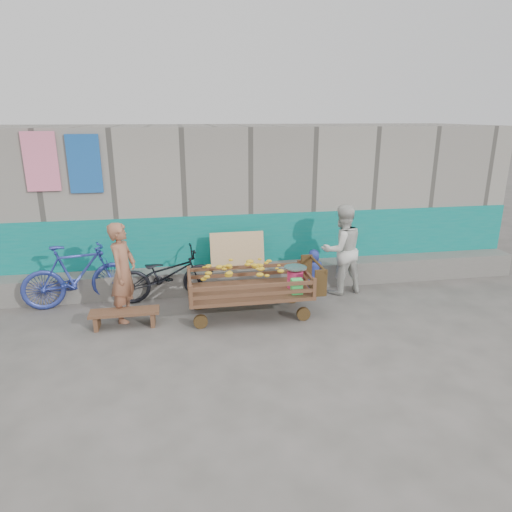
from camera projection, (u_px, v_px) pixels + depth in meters
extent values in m
plane|color=#4D4C46|center=(238.00, 348.00, 6.55)|extent=(80.00, 80.00, 0.00)
cube|color=gray|center=(212.00, 197.00, 9.96)|extent=(12.00, 3.00, 3.00)
cube|color=#037F78|center=(219.00, 251.00, 8.77)|extent=(12.00, 0.03, 1.40)
cube|color=#615E5B|center=(221.00, 278.00, 8.69)|extent=(12.00, 0.50, 0.45)
cube|color=tan|center=(237.00, 251.00, 8.45)|extent=(1.00, 0.19, 0.68)
cube|color=pink|center=(41.00, 162.00, 7.73)|extent=(0.55, 0.03, 1.00)
cube|color=#1D5AAD|center=(84.00, 164.00, 7.86)|extent=(0.55, 0.03, 1.00)
cube|color=brown|center=(249.00, 291.00, 7.53)|extent=(2.00, 1.00, 0.06)
cylinder|color=#372511|center=(201.00, 322.00, 7.14)|extent=(0.22, 0.07, 0.22)
cube|color=brown|center=(191.00, 296.00, 6.88)|extent=(0.06, 0.06, 0.31)
cylinder|color=#372511|center=(198.00, 303.00, 7.83)|extent=(0.22, 0.07, 0.22)
cube|color=brown|center=(189.00, 275.00, 7.76)|extent=(0.06, 0.06, 0.31)
cylinder|color=#372511|center=(303.00, 314.00, 7.42)|extent=(0.22, 0.07, 0.22)
cube|color=brown|center=(314.00, 287.00, 7.20)|extent=(0.06, 0.06, 0.31)
cylinder|color=#372511|center=(292.00, 297.00, 8.11)|extent=(0.22, 0.07, 0.22)
cube|color=brown|center=(299.00, 269.00, 8.08)|extent=(0.06, 0.06, 0.31)
cube|color=brown|center=(254.00, 294.00, 7.05)|extent=(1.93, 0.04, 0.06)
cube|color=brown|center=(254.00, 286.00, 7.01)|extent=(1.93, 0.04, 0.06)
cube|color=brown|center=(245.00, 274.00, 7.93)|extent=(1.93, 0.04, 0.06)
cube|color=brown|center=(245.00, 267.00, 7.89)|extent=(1.93, 0.04, 0.06)
cube|color=brown|center=(190.00, 287.00, 7.33)|extent=(0.04, 0.93, 0.06)
cube|color=brown|center=(190.00, 280.00, 7.29)|extent=(0.04, 0.93, 0.06)
cube|color=brown|center=(306.00, 280.00, 7.65)|extent=(0.04, 0.93, 0.06)
cube|color=brown|center=(306.00, 273.00, 7.61)|extent=(0.04, 0.93, 0.06)
cylinder|color=#372511|center=(318.00, 264.00, 7.61)|extent=(0.04, 0.89, 0.04)
cube|color=#372511|center=(306.00, 267.00, 8.04)|extent=(0.20, 0.04, 0.44)
cube|color=#372511|center=(321.00, 283.00, 7.26)|extent=(0.20, 0.04, 0.44)
ellipsoid|color=yellow|center=(242.00, 276.00, 7.44)|extent=(1.44, 0.78, 0.49)
cylinder|color=#FF3378|center=(295.00, 279.00, 7.61)|extent=(0.27, 0.27, 0.29)
cylinder|color=silver|center=(295.00, 270.00, 7.57)|extent=(0.03, 0.03, 0.07)
cylinder|color=silver|center=(295.00, 268.00, 7.55)|extent=(0.38, 0.38, 0.02)
cube|color=#3BF364|center=(297.00, 286.00, 7.31)|extent=(0.18, 0.13, 0.24)
cube|color=brown|center=(124.00, 312.00, 7.16)|extent=(1.07, 0.32, 0.04)
cube|color=brown|center=(97.00, 322.00, 7.13)|extent=(0.06, 0.30, 0.21)
cube|color=brown|center=(153.00, 318.00, 7.28)|extent=(0.06, 0.30, 0.21)
imported|color=#975F43|center=(123.00, 272.00, 7.27)|extent=(0.55, 0.68, 1.62)
imported|color=silver|center=(342.00, 250.00, 8.39)|extent=(0.92, 0.78, 1.68)
imported|color=navy|center=(313.00, 271.00, 8.52)|extent=(0.43, 0.30, 0.83)
imported|color=black|center=(167.00, 275.00, 8.17)|extent=(1.86, 0.85, 0.94)
imported|color=#2C3B99|center=(78.00, 275.00, 7.89)|extent=(1.92, 0.90, 1.11)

